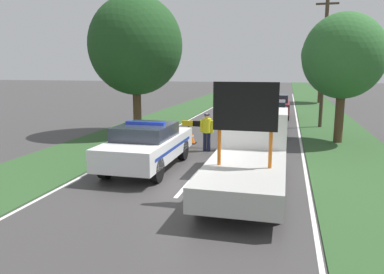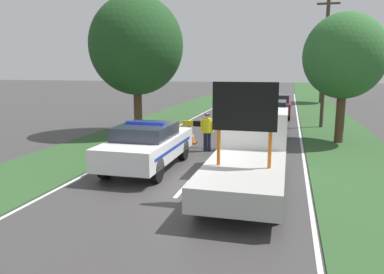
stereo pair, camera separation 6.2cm
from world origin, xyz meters
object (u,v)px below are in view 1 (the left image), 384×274
Objects in this scene: traffic_cone_centre_front at (191,137)px; utility_pole at (324,58)px; police_car at (147,145)px; roadside_tree_near_right at (322,55)px; road_barrier at (215,126)px; work_truck at (251,150)px; roadside_tree_mid_left at (344,56)px; police_officer at (207,129)px; roadside_tree_near_left at (136,46)px; queued_car_hatch_blue at (269,116)px; pedestrian_civilian at (229,127)px; queued_car_wagon_maroon at (275,105)px; traffic_cone_near_police at (171,143)px.

utility_pole is (6.02, 6.29, 3.59)m from traffic_cone_centre_front.
police_car is 0.71× the size of roadside_tree_near_right.
road_barrier is (1.57, 3.83, 0.12)m from police_car.
roadside_tree_mid_left is at bearing -118.20° from work_truck.
police_officer is 2.62× the size of traffic_cone_centre_front.
police_officer is 6.45m from roadside_tree_near_left.
queued_car_hatch_blue is (0.07, 9.21, -0.12)m from work_truck.
pedestrian_civilian is (-1.29, 4.24, -0.04)m from work_truck.
work_truck is at bearing 89.30° from queued_car_wagon_maroon.
traffic_cone_centre_front is 0.10× the size of roadside_tree_mid_left.
work_truck reaches higher than pedestrian_civilian.
utility_pole reaches higher than police_officer.
utility_pole is (9.35, 4.48, -0.57)m from roadside_tree_near_left.
queued_car_wagon_maroon is at bearing 72.35° from traffic_cone_near_police.
traffic_cone_near_police is 0.10× the size of roadside_tree_near_left.
roadside_tree_near_left is (-4.52, 2.48, 3.52)m from road_barrier.
road_barrier is 0.74m from police_officer.
road_barrier is at bearing -28.73° from roadside_tree_near_left.
traffic_cone_near_police is at bearing 15.36° from police_officer.
work_truck is 6.15m from traffic_cone_centre_front.
queued_car_hatch_blue is 0.61× the size of roadside_tree_near_left.
queued_car_hatch_blue reaches higher than traffic_cone_centre_front.
utility_pole reaches higher than pedestrian_civilian.
traffic_cone_centre_front is 10.66m from queued_car_wagon_maroon.
traffic_cone_centre_front is (0.42, 1.70, -0.05)m from traffic_cone_near_police.
road_barrier is at bearing -69.88° from work_truck.
work_truck reaches higher than queued_car_hatch_blue.
traffic_cone_centre_front is at bearing 76.08° from traffic_cone_near_police.
roadside_tree_near_left is (-2.95, 6.31, 3.64)m from police_car.
pedestrian_civilian is 0.28× the size of roadside_tree_mid_left.
police_car is at bearing 67.01° from queued_car_hatch_blue.
queued_car_hatch_blue is at bearing 57.33° from traffic_cone_near_police.
work_truck is at bearing -5.95° from police_car.
utility_pole is (4.16, 7.28, 2.93)m from pedestrian_civilian.
traffic_cone_near_police is at bearing 57.33° from queued_car_hatch_blue.
roadside_tree_mid_left is (9.77, -0.01, -0.59)m from roadside_tree_near_left.
police_officer is 0.37× the size of queued_car_hatch_blue.
roadside_tree_near_right reaches higher than queued_car_hatch_blue.
roadside_tree_near_right reaches higher than police_officer.
queued_car_wagon_maroon is (1.48, 11.09, -0.11)m from pedestrian_civilian.
traffic_cone_centre_front is at bearing -50.61° from police_officer.
work_truck is 0.82× the size of utility_pole.
police_officer is 5.81m from queued_car_hatch_blue.
work_truck is 1.07× the size of roadside_tree_mid_left.
roadside_tree_mid_left is at bearing 23.63° from road_barrier.
police_officer is 2.25× the size of traffic_cone_near_police.
work_truck is (3.53, -0.73, 0.18)m from police_car.
road_barrier is at bearing 130.86° from pedestrian_civilian.
pedestrian_civilian is 6.10m from roadside_tree_mid_left.
traffic_cone_near_police is 0.16× the size of queued_car_wagon_maroon.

